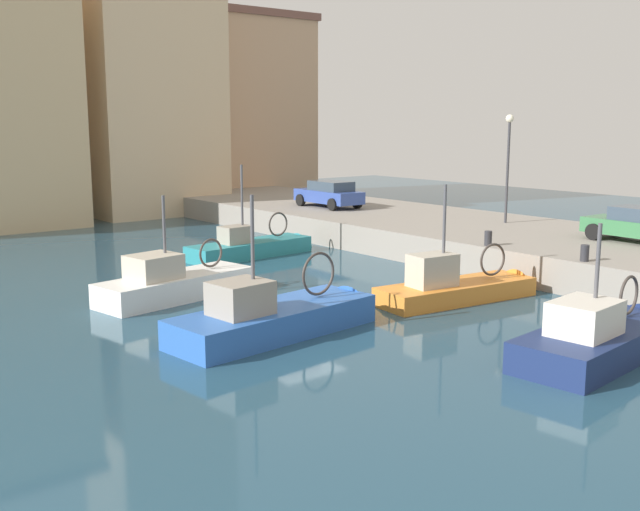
{
  "coord_description": "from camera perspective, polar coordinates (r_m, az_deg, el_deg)",
  "views": [
    {
      "loc": [
        -14.53,
        -19.65,
        5.76
      ],
      "look_at": [
        1.19,
        0.24,
        1.2
      ],
      "focal_mm": 42.19,
      "sensor_mm": 36.0,
      "label": 1
    }
  ],
  "objects": [
    {
      "name": "fishing_boat_navy",
      "position": [
        20.18,
        20.78,
        -6.71
      ],
      "size": [
        6.46,
        2.58,
        4.28
      ],
      "color": "navy",
      "rests_on": "ground"
    },
    {
      "name": "mooring_bollard_south",
      "position": [
        26.14,
        19.44,
        0.18
      ],
      "size": [
        0.28,
        0.28,
        0.55
      ],
      "primitive_type": "cylinder",
      "color": "#2D2D33",
      "rests_on": "quay_wall"
    },
    {
      "name": "quay_wall",
      "position": [
        33.02,
        14.44,
        0.88
      ],
      "size": [
        9.0,
        56.0,
        1.2
      ],
      "primitive_type": "cube",
      "color": "gray",
      "rests_on": "ground"
    },
    {
      "name": "fishing_boat_teal",
      "position": [
        32.64,
        -4.86,
        0.16
      ],
      "size": [
        6.64,
        2.14,
        4.67
      ],
      "color": "teal",
      "rests_on": "ground"
    },
    {
      "name": "mooring_bollard_mid",
      "position": [
        28.44,
        12.64,
        1.28
      ],
      "size": [
        0.28,
        0.28,
        0.55
      ],
      "primitive_type": "cylinder",
      "color": "#2D2D33",
      "rests_on": "quay_wall"
    },
    {
      "name": "fishing_boat_white",
      "position": [
        25.31,
        -10.34,
        -2.82
      ],
      "size": [
        6.36,
        2.7,
        4.21
      ],
      "color": "white",
      "rests_on": "ground"
    },
    {
      "name": "fishing_boat_orange",
      "position": [
        25.03,
        10.84,
        -2.97
      ],
      "size": [
        6.5,
        2.45,
        4.56
      ],
      "color": "orange",
      "rests_on": "ground"
    },
    {
      "name": "fishing_boat_blue",
      "position": [
        20.83,
        -2.81,
        -5.54
      ],
      "size": [
        7.02,
        2.66,
        4.79
      ],
      "color": "#2D60B7",
      "rests_on": "ground"
    },
    {
      "name": "waterfront_building_east_mid",
      "position": [
        49.05,
        -13.28,
        17.44
      ],
      "size": [
        8.25,
        6.97,
        24.29
      ],
      "color": "beige",
      "rests_on": "ground"
    },
    {
      "name": "parked_car_blue",
      "position": [
        40.1,
        0.7,
        4.71
      ],
      "size": [
        1.92,
        4.11,
        1.41
      ],
      "color": "#334C9E",
      "rests_on": "quay_wall"
    },
    {
      "name": "quay_streetlamp",
      "position": [
        34.81,
        14.1,
        7.75
      ],
      "size": [
        0.36,
        0.36,
        4.83
      ],
      "color": "#38383D",
      "rests_on": "quay_wall"
    },
    {
      "name": "water_surface",
      "position": [
        25.11,
        -1.8,
        -3.07
      ],
      "size": [
        80.0,
        80.0,
        0.0
      ],
      "primitive_type": "plane",
      "color": "navy",
      "rests_on": "ground"
    },
    {
      "name": "waterfront_building_central",
      "position": [
        55.58,
        -6.66,
        11.05
      ],
      "size": [
        10.66,
        7.26,
        13.27
      ],
      "color": "tan",
      "rests_on": "ground"
    }
  ]
}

